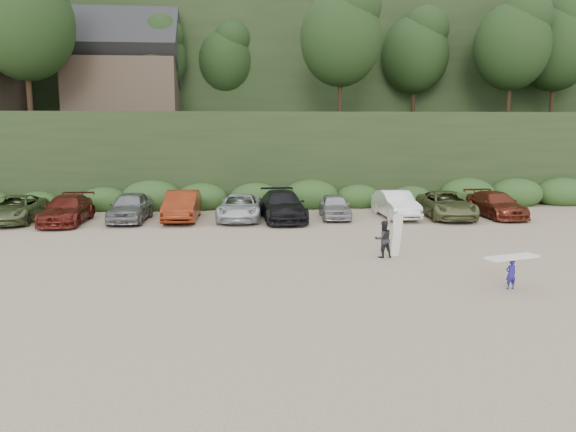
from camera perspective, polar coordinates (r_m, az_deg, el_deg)
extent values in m
plane|color=tan|center=(21.31, 4.69, -4.66)|extent=(120.00, 120.00, 0.00)
cube|color=black|center=(42.60, -0.29, 6.28)|extent=(80.00, 14.00, 6.00)
cube|color=black|center=(60.58, -1.75, 11.82)|extent=(90.00, 30.00, 16.00)
ellipsoid|color=black|center=(42.97, -0.30, 17.00)|extent=(66.00, 12.00, 10.00)
cube|color=#2B491E|center=(35.31, -0.16, 1.81)|extent=(46.20, 2.00, 1.20)
cube|color=brown|center=(45.30, -16.21, 12.43)|extent=(8.00, 6.00, 4.00)
imported|color=#505D36|center=(33.27, -25.99, 0.64)|extent=(2.52, 5.18, 1.42)
imported|color=#5A1B14|center=(31.74, -21.54, 0.60)|extent=(2.07, 5.03, 1.46)
imported|color=slate|center=(31.36, -15.74, 0.91)|extent=(2.01, 4.69, 1.58)
imported|color=maroon|center=(31.07, -10.70, 1.03)|extent=(1.81, 4.88, 1.59)
imported|color=silver|center=(30.82, -4.90, 0.90)|extent=(2.69, 5.16, 1.39)
imported|color=black|center=(30.55, -0.56, 1.04)|extent=(2.52, 5.58, 1.59)
imported|color=#9B9B9F|center=(31.33, 4.77, 1.00)|extent=(1.87, 4.08, 1.35)
imported|color=white|center=(31.98, 10.89, 1.17)|extent=(1.77, 4.64, 1.51)
imported|color=#5D6439|center=(32.63, 15.81, 1.11)|extent=(2.82, 5.45, 1.47)
imported|color=maroon|center=(33.79, 20.35, 1.10)|extent=(2.23, 4.95, 1.41)
imported|color=navy|center=(18.96, 21.70, -5.50)|extent=(0.38, 0.28, 0.97)
cube|color=white|center=(18.84, 21.79, -3.90)|extent=(1.84, 0.97, 0.07)
imported|color=black|center=(22.11, 9.65, -2.33)|extent=(0.80, 0.67, 1.45)
cube|color=silver|center=(22.33, 10.96, -1.91)|extent=(0.54, 0.46, 1.71)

